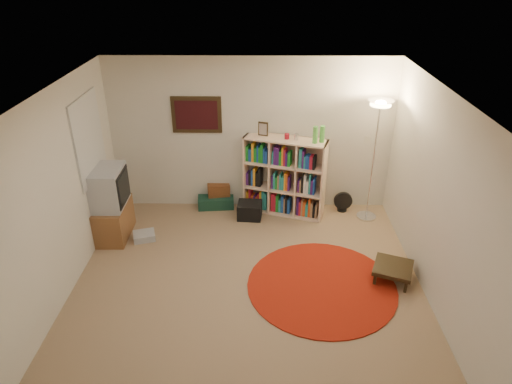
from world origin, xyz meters
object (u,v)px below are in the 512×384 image
floor_fan (343,202)px  tv_stand (108,205)px  floor_lamp (378,122)px  side_table (393,268)px  bookshelf (283,177)px  suitcase (216,201)px

floor_fan → tv_stand: size_ratio=0.31×
floor_lamp → side_table: (0.01, -1.61, -1.44)m
floor_lamp → bookshelf: bearing=172.5°
bookshelf → tv_stand: bookshelf is taller
tv_stand → suitcase: 1.83m
floor_lamp → side_table: floor_lamp is taller
side_table → bookshelf: bearing=127.5°
side_table → floor_fan: bearing=101.6°
suitcase → floor_fan: bearing=-9.7°
bookshelf → floor_fan: (1.00, 0.02, -0.45)m
tv_stand → suitcase: bearing=31.8°
floor_fan → side_table: floor_fan is taller
bookshelf → side_table: size_ratio=2.50×
bookshelf → side_table: bookshelf is taller
bookshelf → suitcase: 1.26m
bookshelf → tv_stand: (-2.62, -0.78, -0.09)m
floor_lamp → tv_stand: floor_lamp is taller
bookshelf → suitcase: size_ratio=2.47×
bookshelf → side_table: (1.38, -1.79, -0.44)m
suitcase → side_table: 3.19m
floor_lamp → suitcase: floor_lamp is taller
tv_stand → suitcase: size_ratio=1.78×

